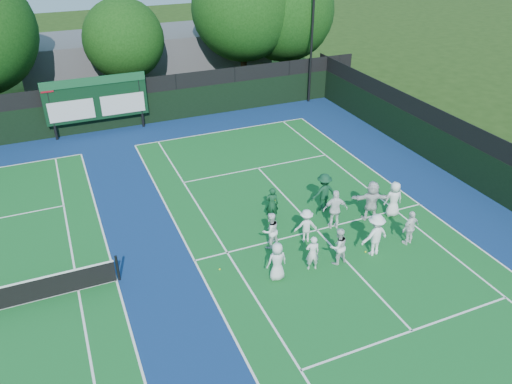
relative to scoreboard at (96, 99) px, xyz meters
name	(u,v)px	position (x,y,z in m)	size (l,w,h in m)	color
ground	(329,243)	(7.01, -15.59, -2.19)	(120.00, 120.00, 0.00)	#1D360E
court_apron	(182,264)	(1.01, -14.59, -2.19)	(34.00, 32.00, 0.01)	navy
near_court	(317,230)	(7.01, -14.59, -2.18)	(11.05, 23.85, 0.01)	#125B22
back_fence	(114,108)	(1.01, 0.41, -0.83)	(34.00, 0.08, 3.00)	black
divider_fence_right	(483,165)	(16.01, -14.59, -0.83)	(0.08, 32.00, 3.00)	black
scoreboard	(96,99)	(0.00, 0.00, 0.00)	(6.00, 0.21, 3.55)	black
clubhouse	(149,59)	(5.01, 8.41, -0.19)	(18.00, 6.00, 4.00)	#505155
light_pole_right	(313,9)	(14.51, 0.11, 4.11)	(1.20, 0.30, 10.12)	black
tree_c	(126,41)	(2.79, 3.99, 2.30)	(5.24, 5.24, 7.25)	black
tree_d	(245,11)	(11.21, 3.99, 3.60)	(7.20, 7.20, 9.58)	black
tree_e	(286,13)	(14.44, 3.99, 3.23)	(7.13, 7.13, 9.17)	black
tennis_ball_1	(390,212)	(10.79, -14.60, -2.16)	(0.07, 0.07, 0.07)	yellow
tennis_ball_2	(373,231)	(9.20, -15.63, -2.16)	(0.07, 0.07, 0.07)	yellow
tennis_ball_3	(220,269)	(2.26, -15.50, -2.16)	(0.07, 0.07, 0.07)	yellow
tennis_ball_4	(275,200)	(6.39, -11.62, -2.16)	(0.07, 0.07, 0.07)	yellow
tennis_ball_5	(365,252)	(8.04, -16.76, -2.16)	(0.07, 0.07, 0.07)	yellow
player_front_0	(277,261)	(4.06, -16.80, -1.40)	(0.77, 0.50, 1.57)	silver
player_front_1	(312,253)	(5.54, -16.81, -1.45)	(0.54, 0.36, 1.49)	silver
player_front_2	(338,246)	(6.63, -16.86, -1.41)	(0.76, 0.59, 1.57)	white
player_front_3	(375,235)	(8.26, -16.92, -1.28)	(1.18, 0.68, 1.82)	white
player_front_4	(410,228)	(10.01, -16.89, -1.42)	(0.91, 0.38, 1.55)	white
player_back_0	(270,231)	(4.67, -14.89, -1.39)	(0.78, 0.61, 1.60)	white
player_back_1	(306,226)	(6.19, -15.07, -1.45)	(0.96, 0.55, 1.49)	silver
player_back_2	(335,209)	(7.80, -14.67, -1.28)	(1.07, 0.45, 1.83)	white
player_back_3	(371,201)	(9.62, -14.68, -1.26)	(1.73, 0.55, 1.87)	silver
player_back_4	(394,199)	(10.72, -14.82, -1.36)	(0.81, 0.53, 1.66)	white
coach_left	(272,204)	(5.59, -13.01, -1.40)	(0.58, 0.38, 1.58)	#103C20
coach_right	(324,192)	(8.08, -13.19, -1.28)	(1.18, 0.68, 1.83)	#103B23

